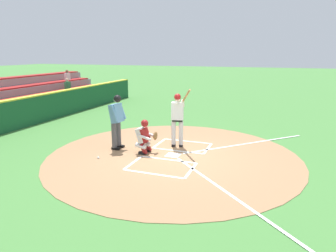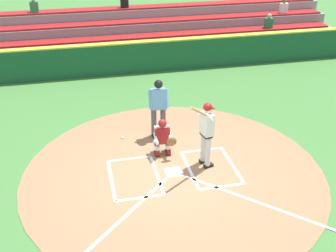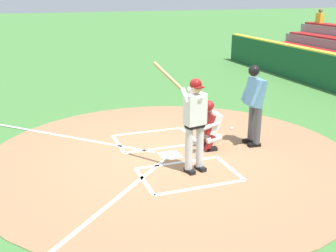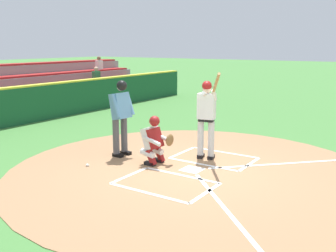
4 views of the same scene
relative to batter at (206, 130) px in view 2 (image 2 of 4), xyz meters
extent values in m
plane|color=#427A38|center=(0.92, 0.15, -1.10)|extent=(120.00, 120.00, 0.00)
cylinder|color=#99704C|center=(0.92, 0.15, -1.09)|extent=(8.00, 8.00, 0.01)
cube|color=white|center=(0.92, 0.15, -1.08)|extent=(0.44, 0.44, 0.01)
cube|color=white|center=(-0.13, -0.75, -1.08)|extent=(1.20, 0.08, 0.01)
cube|color=white|center=(-0.13, 1.05, -1.08)|extent=(1.20, 0.08, 0.01)
cube|color=white|center=(0.47, 0.15, -1.08)|extent=(0.08, 1.80, 0.01)
cube|color=white|center=(-0.73, 0.15, -1.08)|extent=(0.08, 1.80, 0.01)
cube|color=white|center=(1.97, -0.75, -1.08)|extent=(1.20, 0.08, 0.01)
cube|color=white|center=(1.97, 1.05, -1.08)|extent=(1.20, 0.08, 0.01)
cube|color=white|center=(1.37, 0.15, -1.08)|extent=(0.08, 1.80, 0.01)
cube|color=white|center=(2.57, 0.15, -1.08)|extent=(0.08, 1.80, 0.01)
cube|color=white|center=(3.02, 2.25, -1.08)|extent=(3.73, 3.73, 0.01)
cube|color=white|center=(-1.18, 2.25, -1.08)|extent=(3.73, 3.73, 0.01)
cylinder|color=silver|center=(0.02, -0.14, -0.60)|extent=(0.15, 0.15, 0.84)
cube|color=black|center=(-0.02, -0.15, -1.05)|extent=(0.28, 0.17, 0.09)
cylinder|color=silver|center=(-0.03, 0.11, -0.60)|extent=(0.15, 0.15, 0.84)
cube|color=black|center=(-0.07, 0.11, -1.05)|extent=(0.28, 0.17, 0.09)
cube|color=black|center=(-0.01, -0.01, -0.13)|extent=(0.28, 0.38, 0.10)
cube|color=white|center=(-0.01, -0.01, 0.18)|extent=(0.32, 0.44, 0.60)
sphere|color=beige|center=(-0.03, -0.02, 0.59)|extent=(0.21, 0.21, 0.21)
sphere|color=maroon|center=(-0.01, -0.01, 0.66)|extent=(0.23, 0.23, 0.23)
cube|color=maroon|center=(-0.11, -0.04, 0.63)|extent=(0.14, 0.19, 0.02)
cylinder|color=white|center=(0.05, -0.02, 0.46)|extent=(0.44, 0.17, 0.21)
cylinder|color=white|center=(0.00, 0.19, 0.46)|extent=(0.28, 0.14, 0.29)
cylinder|color=#AD7F4C|center=(0.33, 0.39, 0.76)|extent=(0.62, 0.48, 0.53)
cylinder|color=#AD7F4C|center=(0.06, 0.18, 0.52)|extent=(0.10, 0.11, 0.08)
cube|color=black|center=(0.85, -0.80, -1.05)|extent=(0.13, 0.26, 0.09)
cube|color=maroon|center=(0.85, -0.76, -0.90)|extent=(0.13, 0.25, 0.37)
cylinder|color=silver|center=(0.85, -0.86, -0.82)|extent=(0.16, 0.36, 0.21)
cube|color=black|center=(1.17, -0.81, -1.05)|extent=(0.13, 0.26, 0.09)
cube|color=maroon|center=(1.17, -0.77, -0.90)|extent=(0.13, 0.25, 0.37)
cylinder|color=silver|center=(1.17, -0.87, -0.82)|extent=(0.16, 0.36, 0.21)
cube|color=silver|center=(1.01, -0.87, -0.48)|extent=(0.41, 0.37, 0.52)
cube|color=maroon|center=(1.01, -0.76, -0.48)|extent=(0.43, 0.23, 0.46)
sphere|color=beige|center=(1.01, -0.80, -0.11)|extent=(0.21, 0.21, 0.21)
sphere|color=maroon|center=(1.01, -0.78, -0.09)|extent=(0.24, 0.24, 0.24)
cylinder|color=silver|center=(0.81, -0.70, -0.50)|extent=(0.10, 0.45, 0.20)
cylinder|color=silver|center=(1.21, -0.71, -0.50)|extent=(0.10, 0.45, 0.20)
ellipsoid|color=brown|center=(0.82, -0.50, -0.53)|extent=(0.28, 0.11, 0.28)
cylinder|color=#4C4C51|center=(0.76, -1.89, -0.59)|extent=(0.16, 0.16, 0.86)
cube|color=black|center=(0.76, -1.84, -1.05)|extent=(0.15, 0.29, 0.09)
cylinder|color=#4C4C51|center=(1.04, -1.91, -0.59)|extent=(0.16, 0.16, 0.86)
cube|color=black|center=(1.04, -1.86, -1.05)|extent=(0.15, 0.29, 0.09)
cube|color=#5B8EB7|center=(0.90, -1.86, 0.15)|extent=(0.47, 0.39, 0.66)
sphere|color=tan|center=(0.91, -1.82, 0.62)|extent=(0.22, 0.22, 0.22)
sphere|color=black|center=(0.91, -1.80, 0.64)|extent=(0.25, 0.25, 0.25)
cylinder|color=#5B8EB7|center=(0.67, -1.77, 0.18)|extent=(0.12, 0.29, 0.56)
cylinder|color=#5B8EB7|center=(1.15, -1.80, 0.18)|extent=(0.12, 0.29, 0.56)
sphere|color=white|center=(2.02, -1.93, -1.06)|extent=(0.07, 0.07, 0.07)
cube|color=#19512D|center=(0.92, -7.35, -0.47)|extent=(22.00, 0.36, 1.25)
cube|color=yellow|center=(0.92, -7.35, 0.18)|extent=(22.00, 0.32, 0.06)
cube|color=gray|center=(0.92, -8.37, -0.87)|extent=(20.00, 0.85, 0.45)
cube|color=maroon|center=(0.92, -8.37, -0.61)|extent=(19.60, 0.72, 0.08)
cube|color=gray|center=(0.92, -9.22, -0.65)|extent=(20.00, 0.85, 0.90)
cube|color=maroon|center=(0.92, -9.22, -0.16)|extent=(19.60, 0.72, 0.08)
cube|color=gray|center=(0.92, -10.07, -0.42)|extent=(20.00, 0.85, 1.35)
cube|color=maroon|center=(0.92, -10.07, 0.29)|extent=(19.60, 0.72, 0.08)
cube|color=gray|center=(0.92, -10.92, -0.20)|extent=(20.00, 0.85, 1.80)
cube|color=maroon|center=(0.92, -10.92, 0.74)|extent=(19.60, 0.72, 0.08)
cube|color=white|center=(-7.01, -10.02, 0.56)|extent=(0.36, 0.22, 0.46)
sphere|color=brown|center=(-7.01, -10.02, 0.90)|extent=(0.20, 0.20, 0.20)
cube|color=#2D844C|center=(-5.89, -9.17, 0.11)|extent=(0.36, 0.22, 0.46)
sphere|color=beige|center=(-5.89, -9.17, 0.45)|extent=(0.20, 0.20, 0.20)
cube|color=black|center=(0.68, -10.87, 1.01)|extent=(0.36, 0.22, 0.46)
cube|color=#2D844C|center=(4.74, -10.87, 1.01)|extent=(0.36, 0.22, 0.46)
camera|label=1|loc=(9.61, 3.18, 2.14)|focal=32.29mm
camera|label=2|loc=(3.12, 9.31, 5.41)|focal=45.67mm
camera|label=3|loc=(-6.95, 3.03, 2.34)|focal=44.50mm
camera|label=4|loc=(8.00, 4.22, 1.59)|focal=41.67mm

